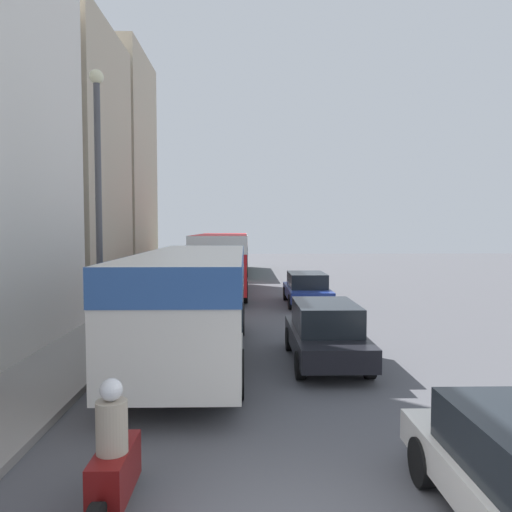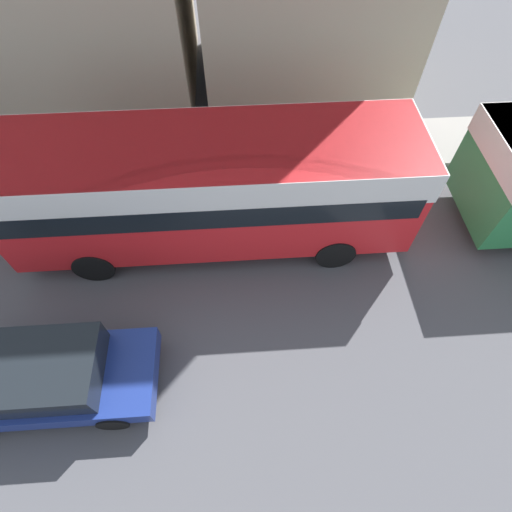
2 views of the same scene
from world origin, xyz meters
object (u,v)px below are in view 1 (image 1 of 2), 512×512
Objects in this scene: bus_third_in_line at (230,248)px; car_crossing at (307,288)px; bus_lead at (194,290)px; bus_following at (222,256)px; car_distant at (326,332)px; motorcycle_behind_lead at (114,466)px.

bus_third_in_line is 16.19m from car_crossing.
bus_lead is 1.00× the size of bus_following.
bus_lead is 2.24× the size of car_distant.
bus_third_in_line is 25.51m from car_distant.
bus_following reaches higher than motorcycle_behind_lead.
car_distant is (3.21, -13.02, -1.21)m from bus_following.
bus_third_in_line is 2.67× the size of car_crossing.
bus_following is 0.83× the size of bus_third_in_line.
car_distant is at bearing -82.82° from bus_third_in_line.
bus_lead is 24.94m from bus_third_in_line.
bus_lead is 0.83× the size of bus_third_in_line.
car_distant is (3.18, -25.28, -1.09)m from bus_third_in_line.
bus_following is at bearing -76.15° from car_distant.
bus_following is at bearing -90.11° from bus_third_in_line.
bus_lead is at bearing 88.36° from motorcycle_behind_lead.
motorcycle_behind_lead reaches higher than car_crossing.
bus_third_in_line is 32.09m from motorcycle_behind_lead.
motorcycle_behind_lead is 0.52× the size of car_distant.
bus_following is at bearing 88.97° from motorcycle_behind_lead.
car_distant is (3.56, 6.79, 0.11)m from motorcycle_behind_lead.
bus_third_in_line is (0.02, 12.27, -0.12)m from bus_following.
bus_lead is 4.28× the size of motorcycle_behind_lead.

